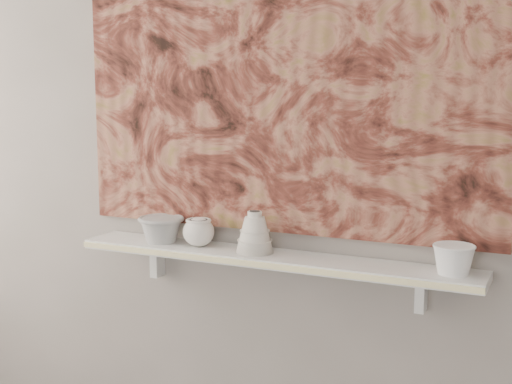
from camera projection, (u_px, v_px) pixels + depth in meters
The scene contains 11 objects.
wall_back at pixel (283, 126), 2.40m from camera, with size 3.60×3.60×0.00m, color gray.
shelf at pixel (271, 258), 2.38m from camera, with size 1.40×0.18×0.03m, color silver.
shelf_stripe at pixel (259, 265), 2.30m from camera, with size 1.40×0.01×0.02m, color beige.
bracket_left at pixel (157, 260), 2.65m from camera, with size 0.03×0.06×0.12m, color silver.
bracket_right at pixel (421, 293), 2.25m from camera, with size 0.03×0.06×0.12m, color silver.
painting at pixel (281, 69), 2.35m from camera, with size 1.50×0.03×1.10m, color maroon.
house_motif at pixel (413, 169), 2.21m from camera, with size 0.09×0.00×0.08m, color black.
bowl_grey at pixel (161, 229), 2.55m from camera, with size 0.17×0.17×0.10m, color gray, non-canonical shape.
cup_cream at pixel (199, 232), 2.48m from camera, with size 0.11×0.11×0.10m, color silver, non-canonical shape.
bell_vessel at pixel (255, 232), 2.39m from camera, with size 0.13×0.13×0.14m, color beige, non-canonical shape.
bowl_white at pixel (454, 259), 2.12m from camera, with size 0.13×0.13×0.09m, color silver, non-canonical shape.
Camera 1 is at (0.92, -0.62, 1.50)m, focal length 50.00 mm.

